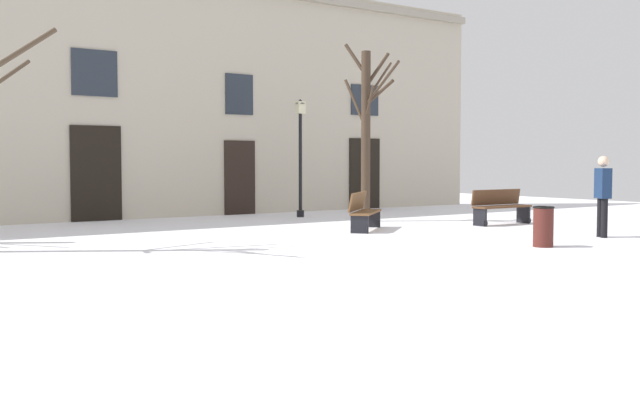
% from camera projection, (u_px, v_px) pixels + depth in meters
% --- Properties ---
extents(ground_plane, '(38.00, 38.00, 0.00)m').
position_uv_depth(ground_plane, '(382.00, 253.00, 12.89)').
color(ground_plane, white).
extents(building_facade, '(23.75, 0.60, 7.22)m').
position_uv_depth(building_facade, '(165.00, 92.00, 21.03)').
color(building_facade, '#BCB29E').
rests_on(building_facade, ground).
extents(tree_center, '(1.09, 2.44, 4.89)m').
position_uv_depth(tree_center, '(366.00, 128.00, 19.65)').
color(tree_center, '#423326').
rests_on(tree_center, ground).
extents(streetlamp, '(0.30, 0.30, 3.48)m').
position_uv_depth(streetlamp, '(300.00, 145.00, 21.18)').
color(streetlamp, black).
rests_on(streetlamp, ground).
extents(litter_bin, '(0.41, 0.41, 0.78)m').
position_uv_depth(litter_bin, '(543.00, 226.00, 13.79)').
color(litter_bin, '#4C1E19').
rests_on(litter_bin, ground).
extents(bench_back_to_back_left, '(1.82, 0.50, 0.92)m').
position_uv_depth(bench_back_to_back_left, '(501.00, 206.00, 18.76)').
color(bench_back_to_back_left, '#51331E').
rests_on(bench_back_to_back_left, ground).
extents(bench_by_litter_bin, '(1.63, 1.52, 0.91)m').
position_uv_depth(bench_by_litter_bin, '(363.00, 211.00, 17.17)').
color(bench_by_litter_bin, brown).
rests_on(bench_by_litter_bin, ground).
extents(person_by_shop_door, '(0.38, 0.44, 1.76)m').
position_uv_depth(person_by_shop_door, '(603.00, 192.00, 15.50)').
color(person_by_shop_door, black).
rests_on(person_by_shop_door, ground).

